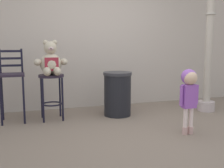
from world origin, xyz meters
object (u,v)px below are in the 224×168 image
bar_stool_with_teddy (52,87)px  teddy_bear (51,62)px  child_walking (189,87)px  lamppost (209,44)px  bar_chair_empty (12,80)px  trash_bin (117,94)px

bar_stool_with_teddy → teddy_bear: size_ratio=1.34×
child_walking → lamppost: 1.63m
child_walking → bar_stool_with_teddy: bearing=54.6°
teddy_bear → lamppost: 2.84m
bar_chair_empty → trash_bin: bearing=-5.2°
bar_stool_with_teddy → teddy_bear: (-0.00, -0.03, 0.41)m
trash_bin → lamppost: lamppost is taller
child_walking → lamppost: size_ratio=0.30×
lamppost → bar_stool_with_teddy: bearing=173.9°
teddy_bear → bar_chair_empty: 0.67m
child_walking → bar_chair_empty: 2.72m
trash_bin → lamppost: size_ratio=0.25×
bar_stool_with_teddy → bar_chair_empty: 0.63m
bar_stool_with_teddy → bar_chair_empty: bearing=173.5°
bar_stool_with_teddy → bar_chair_empty: (-0.61, 0.07, 0.14)m
lamppost → bar_chair_empty: 3.48m
teddy_bear → trash_bin: (1.12, -0.06, -0.57)m
teddy_bear → trash_bin: size_ratio=0.73×
bar_stool_with_teddy → child_walking: 2.19m
child_walking → teddy_bear: bearing=55.2°
teddy_bear → bar_chair_empty: teddy_bear is taller
lamppost → trash_bin: bearing=172.9°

